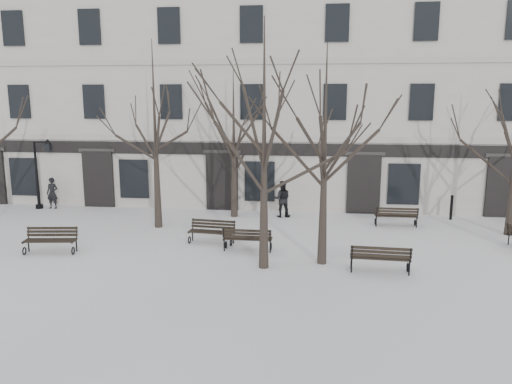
% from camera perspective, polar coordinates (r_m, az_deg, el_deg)
% --- Properties ---
extents(ground, '(100.00, 100.00, 0.00)m').
position_cam_1_polar(ground, '(17.40, 2.84, -8.13)').
color(ground, white).
rests_on(ground, ground).
extents(building, '(40.40, 10.20, 11.40)m').
position_cam_1_polar(building, '(29.40, 4.67, 10.55)').
color(building, '#B8B3AA').
rests_on(building, ground).
extents(tree_1, '(5.66, 5.66, 8.09)m').
position_cam_1_polar(tree_1, '(16.03, 0.94, 8.71)').
color(tree_1, black).
rests_on(tree_1, ground).
extents(tree_2, '(5.16, 5.16, 7.37)m').
position_cam_1_polar(tree_2, '(16.64, 7.91, 7.14)').
color(tree_2, black).
rests_on(tree_2, ground).
extents(tree_4, '(5.60, 5.60, 8.00)m').
position_cam_1_polar(tree_4, '(21.74, -11.54, 8.91)').
color(tree_4, black).
rests_on(tree_4, ground).
extents(tree_5, '(4.80, 4.80, 6.86)m').
position_cam_1_polar(tree_5, '(23.33, -2.57, 7.48)').
color(tree_5, black).
rests_on(tree_5, ground).
extents(bench_0, '(1.93, 0.91, 0.94)m').
position_cam_1_polar(bench_0, '(19.86, -22.41, -5.01)').
color(bench_0, black).
rests_on(bench_0, ground).
extents(bench_1, '(1.82, 0.66, 0.91)m').
position_cam_1_polar(bench_1, '(18.54, -0.98, -5.31)').
color(bench_1, black).
rests_on(bench_1, ground).
extents(bench_2, '(1.96, 0.80, 0.97)m').
position_cam_1_polar(bench_2, '(16.81, 14.01, -7.26)').
color(bench_2, black).
rests_on(bench_2, ground).
extents(bench_3, '(1.85, 0.84, 0.90)m').
position_cam_1_polar(bench_3, '(19.64, -5.07, -4.44)').
color(bench_3, black).
rests_on(bench_3, ground).
extents(bench_4, '(1.84, 0.69, 0.92)m').
position_cam_1_polar(bench_4, '(22.83, 15.73, -2.61)').
color(bench_4, black).
rests_on(bench_4, ground).
extents(lamp_post, '(1.12, 0.41, 3.56)m').
position_cam_1_polar(lamp_post, '(27.48, -23.37, 2.45)').
color(lamp_post, black).
rests_on(lamp_post, ground).
extents(bollard_a, '(0.15, 0.15, 1.16)m').
position_cam_1_polar(bollard_a, '(23.70, 3.49, -1.42)').
color(bollard_a, black).
rests_on(bollard_a, ground).
extents(bollard_b, '(0.15, 0.15, 1.17)m').
position_cam_1_polar(bollard_b, '(24.92, 21.44, -1.54)').
color(bollard_b, black).
rests_on(bollard_b, ground).
extents(pedestrian_a, '(0.59, 0.39, 1.60)m').
position_cam_1_polar(pedestrian_a, '(27.68, -22.14, -1.74)').
color(pedestrian_a, black).
rests_on(pedestrian_a, ground).
extents(pedestrian_b, '(0.91, 0.74, 1.75)m').
position_cam_1_polar(pedestrian_b, '(23.91, 2.95, -2.84)').
color(pedestrian_b, black).
rests_on(pedestrian_b, ground).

